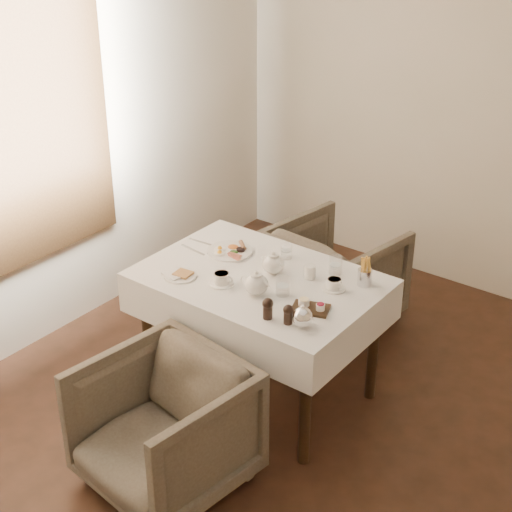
{
  "coord_description": "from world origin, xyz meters",
  "views": [
    {
      "loc": [
        1.42,
        -2.35,
        2.8
      ],
      "look_at": [
        -0.89,
        0.69,
        0.82
      ],
      "focal_mm": 55.0,
      "sensor_mm": 36.0,
      "label": 1
    }
  ],
  "objects_px": {
    "table": "(259,295)",
    "armchair_far": "(334,275)",
    "breakfast_plate": "(231,250)",
    "teapot_centre": "(273,263)",
    "armchair_near": "(164,428)"
  },
  "relations": [
    {
      "from": "breakfast_plate",
      "to": "table",
      "type": "bearing_deg",
      "value": -48.54
    },
    {
      "from": "armchair_far",
      "to": "armchair_near",
      "type": "bearing_deg",
      "value": 104.07
    },
    {
      "from": "breakfast_plate",
      "to": "teapot_centre",
      "type": "height_order",
      "value": "teapot_centre"
    },
    {
      "from": "armchair_far",
      "to": "teapot_centre",
      "type": "height_order",
      "value": "teapot_centre"
    },
    {
      "from": "teapot_centre",
      "to": "armchair_near",
      "type": "bearing_deg",
      "value": -78.67
    },
    {
      "from": "armchair_near",
      "to": "teapot_centre",
      "type": "xyz_separation_m",
      "value": [
        -0.04,
        0.94,
        0.49
      ]
    },
    {
      "from": "armchair_far",
      "to": "teapot_centre",
      "type": "xyz_separation_m",
      "value": [
        0.12,
        -0.84,
        0.48
      ]
    },
    {
      "from": "teapot_centre",
      "to": "breakfast_plate",
      "type": "bearing_deg",
      "value": 179.05
    },
    {
      "from": "table",
      "to": "armchair_near",
      "type": "relative_size",
      "value": 1.75
    },
    {
      "from": "table",
      "to": "teapot_centre",
      "type": "bearing_deg",
      "value": 65.21
    },
    {
      "from": "table",
      "to": "armchair_far",
      "type": "relative_size",
      "value": 1.72
    },
    {
      "from": "teapot_centre",
      "to": "armchair_far",
      "type": "bearing_deg",
      "value": 106.63
    },
    {
      "from": "table",
      "to": "breakfast_plate",
      "type": "relative_size",
      "value": 4.87
    },
    {
      "from": "table",
      "to": "breakfast_plate",
      "type": "xyz_separation_m",
      "value": [
        -0.31,
        0.14,
        0.13
      ]
    },
    {
      "from": "table",
      "to": "armchair_far",
      "type": "bearing_deg",
      "value": 94.98
    }
  ]
}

